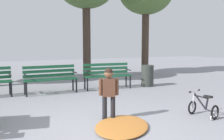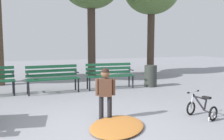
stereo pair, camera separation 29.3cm
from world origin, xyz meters
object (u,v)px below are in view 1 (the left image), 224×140
at_px(kids_bicycle, 203,107).
at_px(trash_bin, 147,76).
at_px(park_bench_right, 107,73).
at_px(park_bench_left, 50,77).
at_px(child_standing, 109,90).

distance_m(kids_bicycle, trash_bin, 3.79).
xyz_separation_m(kids_bicycle, trash_bin, (0.89, 3.68, 0.18)).
relative_size(park_bench_right, kids_bicycle, 2.62).
bearing_deg(kids_bicycle, trash_bin, 76.36).
bearing_deg(trash_bin, park_bench_left, 177.30).
bearing_deg(kids_bicycle, park_bench_right, 98.65).
height_order(kids_bicycle, trash_bin, trash_bin).
distance_m(park_bench_right, child_standing, 3.52).
bearing_deg(trash_bin, kids_bicycle, -103.64).
bearing_deg(trash_bin, park_bench_right, 172.60).
relative_size(kids_bicycle, trash_bin, 0.83).
xyz_separation_m(park_bench_left, kids_bicycle, (2.50, -3.84, -0.31)).
xyz_separation_m(child_standing, trash_bin, (2.81, 3.06, -0.25)).
height_order(park_bench_right, trash_bin, park_bench_right).
distance_m(park_bench_left, child_standing, 3.28).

